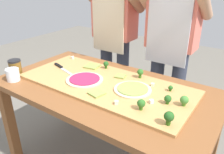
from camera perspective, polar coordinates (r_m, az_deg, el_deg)
prep_table at (r=1.60m, az=-1.80°, el=-5.64°), size 1.51×0.82×0.76m
cutting_board at (r=1.57m, az=-1.81°, el=-1.65°), size 1.22×0.53×0.02m
chefs_knife at (r=1.84m, az=-12.70°, el=2.37°), size 0.28×0.10×0.02m
pizza_whole_pesto_green at (r=1.47m, az=5.24°, el=-3.08°), size 0.24×0.24×0.02m
pizza_whole_beet_magenta at (r=1.60m, az=-6.91°, el=-0.61°), size 0.26×0.26×0.02m
pizza_slice_center at (r=1.42m, az=-3.86°, el=-4.11°), size 0.10×0.10×0.01m
pizza_slice_far_left at (r=1.65m, az=2.14°, el=0.21°), size 0.08×0.08×0.01m
pizza_slice_far_right at (r=1.83m, az=-5.04°, el=2.74°), size 0.13×0.13×0.01m
broccoli_floret_center_right at (r=1.78m, az=-1.53°, el=3.24°), size 0.04×0.04×0.06m
broccoli_floret_front_mid at (r=1.26m, az=7.38°, el=-6.69°), size 0.05×0.05×0.06m
broccoli_floret_back_mid at (r=1.63m, az=7.15°, el=1.13°), size 0.04×0.04×0.07m
broccoli_floret_front_left at (r=1.16m, az=14.18°, el=-9.75°), size 0.05×0.05×0.08m
broccoli_floret_back_left at (r=1.35m, az=17.77°, el=-5.60°), size 0.05×0.05×0.06m
broccoli_floret_front_right at (r=1.34m, az=13.92°, el=-5.39°), size 0.04×0.04×0.05m
broccoli_floret_back_right at (r=1.49m, az=14.54°, el=-2.69°), size 0.03×0.03×0.04m
cheese_crumble_a at (r=1.54m, az=10.20°, el=-1.90°), size 0.02×0.02×0.02m
cheese_crumble_b at (r=1.34m, az=9.91°, el=-6.09°), size 0.03×0.03×0.02m
cheese_crumble_c at (r=1.31m, az=1.15°, el=-6.45°), size 0.03×0.03×0.02m
cheese_crumble_d at (r=2.03m, az=-9.98°, el=4.87°), size 0.02×0.02×0.02m
flour_cup at (r=1.77m, az=-23.71°, el=0.38°), size 0.09×0.09×0.09m
sauce_jar at (r=1.87m, az=-23.22°, el=2.34°), size 0.09×0.09×0.11m
cook_left at (r=2.19m, az=0.51°, el=12.37°), size 0.54×0.39×1.67m
cook_right at (r=1.93m, az=14.79°, el=9.90°), size 0.54×0.39×1.67m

